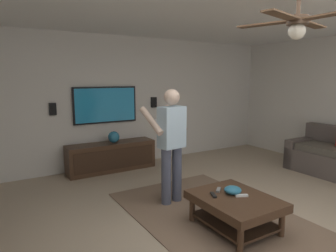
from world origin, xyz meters
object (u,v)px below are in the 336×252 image
Objects in this scene: coffee_table at (235,205)px; media_console at (111,157)px; remote_white at (242,196)px; remote_grey at (218,190)px; wall_speaker_left at (154,102)px; bowl at (233,190)px; wall_speaker_right at (53,109)px; remote_black at (213,195)px; person_standing at (171,139)px; ceiling_fan at (297,23)px; vase_round at (114,137)px; tv at (106,105)px.

media_console is at bearing 8.31° from coffee_table.
remote_white is at bearing 9.53° from media_console.
coffee_table is 0.14m from remote_white.
wall_speaker_left is (2.96, -0.70, 0.86)m from remote_grey.
wall_speaker_right is (3.12, 1.46, 0.79)m from bowl.
remote_black is at bearing -158.31° from wall_speaker_right.
bowl reaches higher than remote_white.
bowl is 1.38× the size of remote_black.
media_console reaches higher than remote_black.
ceiling_fan reaches higher than person_standing.
media_console is at bearing 56.12° from remote_grey.
wall_speaker_left is (3.06, -0.86, 0.86)m from remote_black.
remote_black is 0.18m from remote_grey.
wall_speaker_right is at bearing 142.47° from remote_white.
ceiling_fan is (-3.55, -0.56, 2.02)m from media_console.
ceiling_fan is at bearing 8.99° from media_console.
vase_round is at bearing -4.47° from person_standing.
media_console is 11.33× the size of remote_black.
tv is 1.06× the size of ceiling_fan.
ceiling_fan reaches higher than vase_round.
ceiling_fan is (-3.54, -0.51, 1.63)m from vase_round.
remote_white is at bearing 6.03° from ceiling_fan.
remote_grey is at bearing 11.77° from ceiling_fan.
vase_round is at bearing 126.33° from remote_white.
wall_speaker_right is at bearing 25.09° from bowl.
bowl is (-0.97, -0.29, -0.49)m from person_standing.
media_console is 4.12m from ceiling_fan.
wall_speaker_left is (2.16, -0.90, 0.34)m from person_standing.
remote_black is 3.39m from wall_speaker_right.
vase_round is at bearing 27.37° from remote_black.
person_standing is at bearing 16.53° from bowl.
vase_round is 0.18× the size of ceiling_fan.
wall_speaker_right is at bearing 75.78° from vase_round.
person_standing is at bearing 13.04° from coffee_table.
bowl is 1.38× the size of remote_grey.
media_console is 7.73× the size of wall_speaker_left.
wall_speaker_left is (0.01, -1.09, 0.01)m from tv.
bowl is at bearing -81.15° from remote_black.
tv reaches higher than media_console.
remote_grey is at bearing 7.46° from tv.
tv reaches higher than wall_speaker_right.
remote_white is at bearing -155.33° from wall_speaker_right.
remote_white is at bearing -113.92° from coffee_table.
bowl is at bearing -25.11° from coffee_table.
bowl is 3.29m from wall_speaker_left.
bowl is 1.97m from ceiling_fan.
tv is 0.78× the size of person_standing.
tv reaches higher than wall_speaker_left.
remote_white is 0.33m from remote_black.
remote_white is (-0.03, -0.07, 0.12)m from coffee_table.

